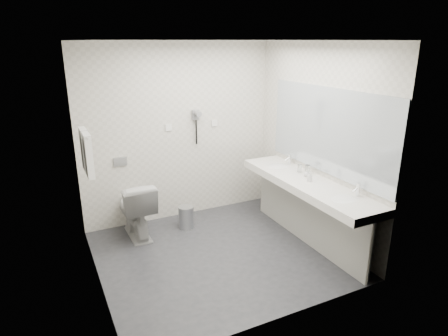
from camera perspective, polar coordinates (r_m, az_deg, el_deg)
floor at (r=4.89m, az=-0.82°, el=-12.53°), size 2.80×2.80×0.00m
ceiling at (r=4.20m, az=-0.99°, el=18.24°), size 2.80×2.80×0.00m
wall_back at (r=5.55m, az=-6.66°, el=5.08°), size 2.80×0.00×2.80m
wall_front at (r=3.32m, az=8.75°, el=-4.08°), size 2.80×0.00×2.80m
wall_left at (r=4.02m, az=-19.25°, el=-0.92°), size 0.00×2.60×2.60m
wall_right at (r=5.12m, az=13.46°, el=3.58°), size 0.00×2.60×2.60m
vanity_counter at (r=4.93m, az=12.05°, el=-2.34°), size 0.55×2.20×0.10m
vanity_panel at (r=5.11m, az=11.97°, el=-6.77°), size 0.03×2.15×0.75m
vanity_post_near at (r=4.46m, az=20.60°, el=-11.50°), size 0.06×0.06×0.75m
vanity_post_far at (r=5.90m, az=6.05°, el=-2.98°), size 0.06×0.06×0.75m
mirror at (r=4.91m, az=14.96°, el=5.27°), size 0.02×2.20×1.05m
basin_near at (r=4.47m, az=17.18°, el=-4.50°), size 0.40×0.31×0.05m
basin_far at (r=5.42m, az=7.89°, el=0.14°), size 0.40×0.31×0.05m
faucet_near at (r=4.57m, az=19.08°, el=-2.99°), size 0.04×0.04×0.15m
faucet_far at (r=5.50m, az=9.62°, el=1.31°), size 0.04×0.04×0.15m
soap_bottle_a at (r=4.88m, az=12.44°, el=-1.27°), size 0.07×0.07×0.11m
soap_bottle_b at (r=5.04m, az=12.02°, el=-0.77°), size 0.09×0.09×0.09m
glass_left at (r=5.14m, az=12.15°, el=-0.22°), size 0.08×0.08×0.12m
glass_right at (r=5.19m, az=11.05°, el=-0.04°), size 0.07×0.07×0.10m
toilet at (r=5.29m, az=-12.85°, el=-5.83°), size 0.44×0.77×0.77m
flush_plate at (r=5.40m, az=-15.00°, el=0.91°), size 0.18×0.02×0.12m
pedal_bin at (r=5.49m, az=-5.59°, el=-7.23°), size 0.28×0.28×0.30m
bin_lid at (r=5.42m, az=-5.64°, el=-5.73°), size 0.21×0.21×0.02m
towel_rail at (r=4.48m, az=-19.97°, el=4.89°), size 0.02×0.62×0.02m
towel_near at (r=4.39m, az=-19.31°, el=1.75°), size 0.07×0.24×0.48m
towel_far at (r=4.66m, az=-19.77°, el=2.61°), size 0.07×0.24×0.48m
dryer_cradle at (r=5.56m, az=-4.20°, el=7.81°), size 0.10×0.04×0.14m
dryer_barrel at (r=5.49m, az=-3.93°, el=8.00°), size 0.08×0.14×0.08m
dryer_cord at (r=5.59m, az=-4.08°, el=5.26°), size 0.02×0.02×0.35m
switch_plate_a at (r=5.47m, az=-8.14°, el=5.90°), size 0.09×0.02×0.09m
switch_plate_b at (r=5.72m, az=-1.43°, el=6.61°), size 0.09×0.02×0.09m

